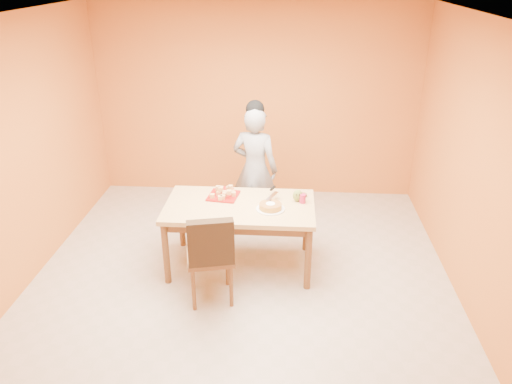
# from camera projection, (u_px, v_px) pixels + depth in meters

# --- Properties ---
(floor) EXTENTS (5.00, 5.00, 0.00)m
(floor) POSITION_uv_depth(u_px,v_px,m) (240.00, 288.00, 5.26)
(floor) COLOR beige
(floor) RESTS_ON ground
(ceiling) EXTENTS (5.00, 5.00, 0.00)m
(ceiling) POSITION_uv_depth(u_px,v_px,m) (235.00, 18.00, 4.13)
(ceiling) COLOR white
(ceiling) RESTS_ON wall_back
(wall_back) EXTENTS (4.50, 0.00, 4.50)m
(wall_back) POSITION_uv_depth(u_px,v_px,m) (256.00, 102.00, 6.96)
(wall_back) COLOR #C9722E
(wall_back) RESTS_ON floor
(wall_left) EXTENTS (0.00, 5.00, 5.00)m
(wall_left) POSITION_uv_depth(u_px,v_px,m) (7.00, 163.00, 4.84)
(wall_left) COLOR #C9722E
(wall_left) RESTS_ON floor
(wall_right) EXTENTS (0.00, 5.00, 5.00)m
(wall_right) POSITION_uv_depth(u_px,v_px,m) (483.00, 176.00, 4.55)
(wall_right) COLOR #C9722E
(wall_right) RESTS_ON floor
(dining_table) EXTENTS (1.60, 0.90, 0.76)m
(dining_table) POSITION_uv_depth(u_px,v_px,m) (240.00, 212.00, 5.38)
(dining_table) COLOR tan
(dining_table) RESTS_ON floor
(dining_chair) EXTENTS (0.55, 0.62, 0.99)m
(dining_chair) POSITION_uv_depth(u_px,v_px,m) (210.00, 255.00, 4.89)
(dining_chair) COLOR brown
(dining_chair) RESTS_ON floor
(pastry_pile) EXTENTS (0.29, 0.29, 0.09)m
(pastry_pile) POSITION_uv_depth(u_px,v_px,m) (223.00, 191.00, 5.50)
(pastry_pile) COLOR #E5A762
(pastry_pile) RESTS_ON pastry_platter
(person) EXTENTS (0.65, 0.51, 1.58)m
(person) POSITION_uv_depth(u_px,v_px,m) (255.00, 169.00, 6.17)
(person) COLOR gray
(person) RESTS_ON floor
(pastry_platter) EXTENTS (0.36, 0.36, 0.02)m
(pastry_platter) POSITION_uv_depth(u_px,v_px,m) (223.00, 196.00, 5.52)
(pastry_platter) COLOR #99100D
(pastry_platter) RESTS_ON dining_table
(red_dinner_plate) EXTENTS (0.31, 0.31, 0.02)m
(red_dinner_plate) POSITION_uv_depth(u_px,v_px,m) (224.00, 191.00, 5.64)
(red_dinner_plate) COLOR #99100D
(red_dinner_plate) RESTS_ON dining_table
(white_cake_plate) EXTENTS (0.40, 0.40, 0.01)m
(white_cake_plate) POSITION_uv_depth(u_px,v_px,m) (270.00, 209.00, 5.23)
(white_cake_plate) COLOR white
(white_cake_plate) RESTS_ON dining_table
(sponge_cake) EXTENTS (0.31, 0.31, 0.05)m
(sponge_cake) POSITION_uv_depth(u_px,v_px,m) (270.00, 206.00, 5.22)
(sponge_cake) COLOR gold
(sponge_cake) RESTS_ON white_cake_plate
(cake_server) EXTENTS (0.14, 0.25, 0.01)m
(cake_server) POSITION_uv_depth(u_px,v_px,m) (272.00, 196.00, 5.37)
(cake_server) COLOR silver
(cake_server) RESTS_ON sponge_cake
(egg_ornament) EXTENTS (0.11, 0.09, 0.14)m
(egg_ornament) POSITION_uv_depth(u_px,v_px,m) (298.00, 196.00, 5.39)
(egg_ornament) COLOR olive
(egg_ornament) RESTS_ON dining_table
(magenta_glass) EXTENTS (0.07, 0.07, 0.10)m
(magenta_glass) POSITION_uv_depth(u_px,v_px,m) (303.00, 199.00, 5.37)
(magenta_glass) COLOR #B41B47
(magenta_glass) RESTS_ON dining_table
(checker_tin) EXTENTS (0.11, 0.11, 0.03)m
(checker_tin) POSITION_uv_depth(u_px,v_px,m) (303.00, 195.00, 5.53)
(checker_tin) COLOR #3A200F
(checker_tin) RESTS_ON dining_table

